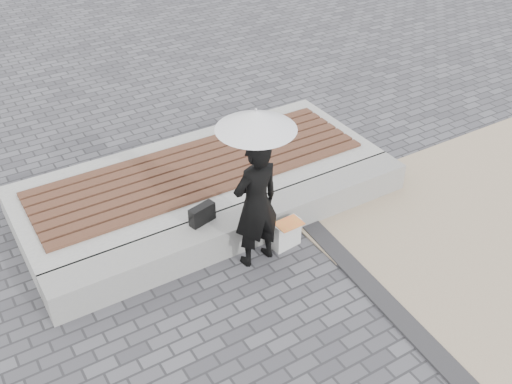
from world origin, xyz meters
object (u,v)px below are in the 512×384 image
Objects in this scene: seating_ledge at (244,227)px; canvas_tote at (286,234)px; handbag at (202,214)px; parasol at (256,120)px; woman at (256,204)px.

seating_ledge is 13.09× the size of canvas_tote.
handbag is (-0.51, 0.12, 0.32)m from seating_ledge.
parasol is at bearing -63.69° from handbag.
woman is 0.76m from handbag.
handbag is at bearing -54.92° from woman.
canvas_tote is at bearing -43.34° from handbag.
woman is 4.38× the size of canvas_tote.
canvas_tote is (0.38, -0.39, -0.01)m from seating_ledge.
canvas_tote is at bearing 177.34° from woman.
woman is at bearing -63.69° from handbag.
parasol reaches higher than seating_ledge.
handbag is at bearing 143.84° from canvas_tote.
woman is at bearing -99.95° from seating_ledge.
parasol is 1.56m from handbag.
handbag is 0.88× the size of canvas_tote.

